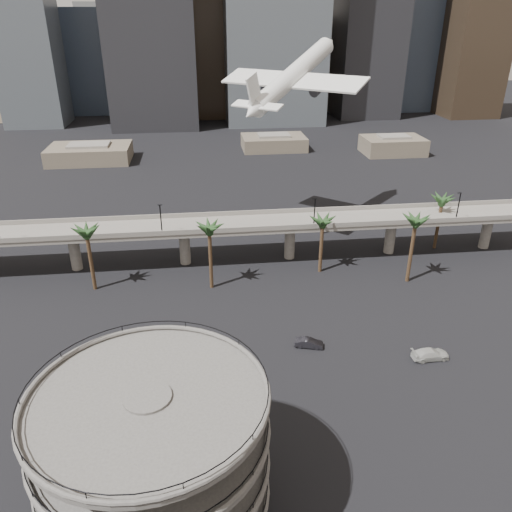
{
  "coord_description": "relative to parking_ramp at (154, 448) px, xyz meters",
  "views": [
    {
      "loc": [
        -7.44,
        -39.44,
        46.88
      ],
      "look_at": [
        0.6,
        28.0,
        13.94
      ],
      "focal_mm": 35.0,
      "sensor_mm": 36.0,
      "label": 1
    }
  ],
  "objects": [
    {
      "name": "skyline",
      "position": [
        28.11,
        221.08,
        36.97
      ],
      "size": [
        269.0,
        86.0,
        127.93
      ],
      "color": "gray",
      "rests_on": "ground"
    },
    {
      "name": "overpass",
      "position": [
        13.0,
        59.0,
        -2.5
      ],
      "size": [
        130.0,
        9.3,
        14.7
      ],
      "color": "slate",
      "rests_on": "ground"
    },
    {
      "name": "car_a",
      "position": [
        5.42,
        22.89,
        -9.1
      ],
      "size": [
        4.62,
        2.98,
        1.46
      ],
      "primitive_type": "imported",
      "rotation": [
        0.0,
        0.0,
        1.89
      ],
      "color": "maroon",
      "rests_on": "ground"
    },
    {
      "name": "ground",
      "position": [
        13.0,
        4.0,
        -9.84
      ],
      "size": [
        700.0,
        700.0,
        0.0
      ],
      "primitive_type": "plane",
      "color": "black",
      "rests_on": "ground"
    },
    {
      "name": "low_buildings",
      "position": [
        19.89,
        146.3,
        -6.97
      ],
      "size": [
        135.0,
        27.5,
        6.8
      ],
      "color": "brown",
      "rests_on": "ground"
    },
    {
      "name": "parking_ramp",
      "position": [
        0.0,
        0.0,
        0.0
      ],
      "size": [
        22.2,
        22.2,
        17.35
      ],
      "color": "#52504D",
      "rests_on": "ground"
    },
    {
      "name": "car_b",
      "position": [
        21.35,
        27.17,
        -9.11
      ],
      "size": [
        4.66,
        2.64,
        1.45
      ],
      "primitive_type": "imported",
      "rotation": [
        0.0,
        0.0,
        1.31
      ],
      "color": "black",
      "rests_on": "ground"
    },
    {
      "name": "palm_trees",
      "position": [
        24.58,
        51.18,
        1.46
      ],
      "size": [
        76.4,
        18.4,
        14.0
      ],
      "color": "#4B3520",
      "rests_on": "ground"
    },
    {
      "name": "airborne_jet",
      "position": [
        26.48,
        73.76,
        25.4
      ],
      "size": [
        28.8,
        29.93,
        15.74
      ],
      "rotation": [
        0.0,
        -0.34,
        0.86
      ],
      "color": "white",
      "rests_on": "ground"
    },
    {
      "name": "car_c",
      "position": [
        38.88,
        22.09,
        -9.01
      ],
      "size": [
        5.8,
        2.58,
        1.66
      ],
      "primitive_type": "imported",
      "rotation": [
        0.0,
        0.0,
        1.62
      ],
      "color": "beige",
      "rests_on": "ground"
    }
  ]
}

